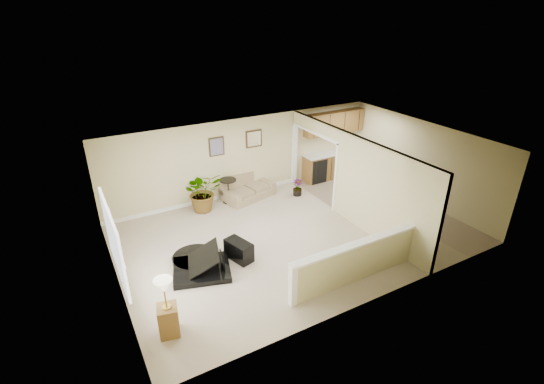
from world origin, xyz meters
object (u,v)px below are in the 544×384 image
palm_plant (203,192)px  small_plant (297,189)px  piano (197,251)px  loveseat (247,187)px  lamp_stand (167,311)px  piano_bench (239,250)px  accent_table (228,188)px

palm_plant → small_plant: 3.05m
piano → small_plant: bearing=45.5°
loveseat → small_plant: 1.62m
small_plant → lamp_stand: bearing=-143.8°
palm_plant → small_plant: bearing=-9.5°
piano_bench → lamp_stand: 2.67m
piano → small_plant: (4.15, 2.26, -0.28)m
piano → loveseat: (2.69, 2.94, -0.16)m
piano → palm_plant: size_ratio=1.43×
small_plant → lamp_stand: 6.56m
palm_plant → lamp_stand: (-2.29, -4.37, -0.07)m
piano → accent_table: piano is taller
piano → piano_bench: piano is taller
small_plant → piano: bearing=-151.5°
piano → palm_plant: (1.16, 2.75, 0.09)m
loveseat → palm_plant: (-1.53, -0.19, 0.25)m
accent_table → piano: bearing=-124.9°
accent_table → piano_bench: bearing=-108.9°
loveseat → lamp_stand: (-3.82, -4.56, 0.18)m
lamp_stand → accent_table: bearing=55.0°
piano_bench → accent_table: size_ratio=0.95×
palm_plant → lamp_stand: bearing=-117.7°
accent_table → lamp_stand: bearing=-125.0°
piano_bench → accent_table: bearing=71.1°
piano → piano_bench: size_ratio=2.44×
accent_table → small_plant: size_ratio=1.41×
piano_bench → small_plant: bearing=36.3°
accent_table → small_plant: (2.14, -0.63, -0.26)m
loveseat → lamp_stand: bearing=-144.2°
accent_table → lamp_stand: size_ratio=0.61×
piano_bench → loveseat: 3.44m
loveseat → palm_plant: bearing=172.7°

